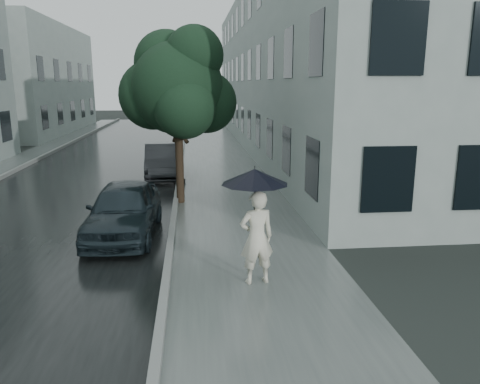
{
  "coord_description": "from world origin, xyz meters",
  "views": [
    {
      "loc": [
        -1.03,
        -8.32,
        3.68
      ],
      "look_at": [
        0.02,
        1.88,
        1.3
      ],
      "focal_mm": 35.0,
      "sensor_mm": 36.0,
      "label": 1
    }
  ],
  "objects": [
    {
      "name": "sidewalk",
      "position": [
        0.25,
        12.0,
        0.0
      ],
      "size": [
        3.5,
        60.0,
        0.01
      ],
      "primitive_type": "cube",
      "color": "slate",
      "rests_on": "ground"
    },
    {
      "name": "kerb_near",
      "position": [
        -1.57,
        12.0,
        0.07
      ],
      "size": [
        0.15,
        60.0,
        0.15
      ],
      "primitive_type": "cube",
      "color": "slate",
      "rests_on": "ground"
    },
    {
      "name": "asphalt_road",
      "position": [
        -5.08,
        12.0,
        0.0
      ],
      "size": [
        6.85,
        60.0,
        0.0
      ],
      "primitive_type": "cube",
      "color": "black",
      "rests_on": "ground"
    },
    {
      "name": "pedestrian",
      "position": [
        0.13,
        -0.15,
        0.9
      ],
      "size": [
        0.71,
        0.54,
        1.78
      ],
      "primitive_type": "imported",
      "rotation": [
        0.0,
        0.0,
        3.32
      ],
      "color": "beige",
      "rests_on": "sidewalk"
    },
    {
      "name": "building_far_b",
      "position": [
        -13.77,
        30.0,
        4.0
      ],
      "size": [
        7.02,
        18.0,
        8.0
      ],
      "color": "#8E9B96",
      "rests_on": "ground"
    },
    {
      "name": "street_tree",
      "position": [
        -1.43,
        6.32,
        3.59
      ],
      "size": [
        3.65,
        3.32,
        5.37
      ],
      "color": "#332619",
      "rests_on": "ground"
    },
    {
      "name": "car_far",
      "position": [
        -2.2,
        10.41,
        0.66
      ],
      "size": [
        1.65,
        4.07,
        1.31
      ],
      "primitive_type": "imported",
      "rotation": [
        0.0,
        0.0,
        0.06
      ],
      "color": "#232528",
      "rests_on": "ground"
    },
    {
      "name": "ground",
      "position": [
        0.0,
        0.0,
        0.0
      ],
      "size": [
        120.0,
        120.0,
        0.0
      ],
      "primitive_type": "plane",
      "color": "black",
      "rests_on": "ground"
    },
    {
      "name": "building_near",
      "position": [
        5.47,
        19.5,
        4.5
      ],
      "size": [
        7.02,
        36.0,
        9.0
      ],
      "color": "#8E9B96",
      "rests_on": "ground"
    },
    {
      "name": "lamp_post",
      "position": [
        -1.6,
        9.01,
        2.91
      ],
      "size": [
        0.85,
        0.33,
        5.07
      ],
      "rotation": [
        0.0,
        0.0,
        -0.05
      ],
      "color": "black",
      "rests_on": "ground"
    },
    {
      "name": "umbrella",
      "position": [
        0.08,
        -0.13,
        2.05
      ],
      "size": [
        1.63,
        1.63,
        1.3
      ],
      "rotation": [
        0.0,
        0.0,
        0.43
      ],
      "color": "black",
      "rests_on": "ground"
    },
    {
      "name": "kerb_far",
      "position": [
        -8.57,
        12.0,
        0.07
      ],
      "size": [
        0.15,
        60.0,
        0.15
      ],
      "primitive_type": "cube",
      "color": "slate",
      "rests_on": "ground"
    },
    {
      "name": "car_near",
      "position": [
        -2.73,
        2.98,
        0.67
      ],
      "size": [
        1.73,
        3.97,
        1.33
      ],
      "primitive_type": "imported",
      "rotation": [
        0.0,
        0.0,
        -0.04
      ],
      "color": "black",
      "rests_on": "ground"
    }
  ]
}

